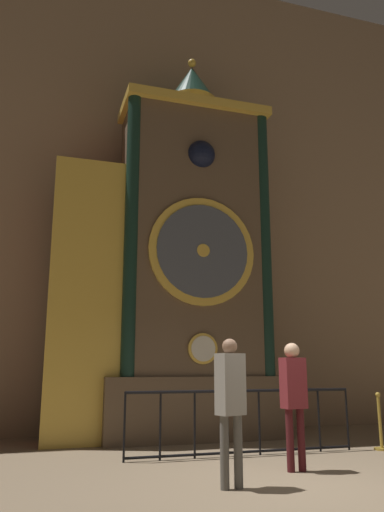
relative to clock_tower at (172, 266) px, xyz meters
The scene contains 7 objects.
ground_plane 5.72m from the clock_tower, 84.68° to the right, with size 28.00×28.00×0.00m, color #847056.
cathedral_back_wall 2.77m from the clock_tower, 75.75° to the left, with size 24.00×0.32×12.14m.
clock_tower is the anchor object (origin of this frame).
railing_fence 3.82m from the clock_tower, 73.08° to the right, with size 4.09×0.05×1.07m.
visitor_near 5.04m from the clock_tower, 95.10° to the right, with size 0.39×0.31×1.80m.
visitor_far 4.52m from the clock_tower, 76.46° to the right, with size 0.36×0.25×1.80m.
stanchion_post 5.23m from the clock_tower, 36.60° to the right, with size 0.28×0.28×1.00m.
Camera 1 is at (-3.20, -5.99, 1.45)m, focal length 35.00 mm.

